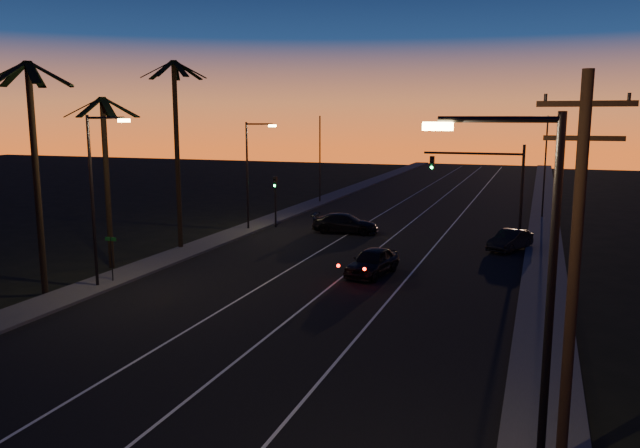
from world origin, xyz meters
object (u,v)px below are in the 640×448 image
at_px(signal_mast, 488,175).
at_px(right_car, 510,240).
at_px(utility_pole, 575,266).
at_px(cross_car, 345,223).
at_px(lead_car, 372,262).

relative_size(signal_mast, right_car, 1.62).
height_order(utility_pole, cross_car, utility_pole).
bearing_deg(signal_mast, lead_car, -112.50).
height_order(right_car, cross_car, cross_car).
distance_m(right_car, cross_car, 12.60).
bearing_deg(utility_pole, right_car, 95.49).
height_order(lead_car, cross_car, lead_car).
bearing_deg(lead_car, right_car, 53.64).
distance_m(utility_pole, cross_car, 33.32).
height_order(lead_car, right_car, lead_car).
relative_size(right_car, cross_car, 0.82).
distance_m(utility_pole, lead_car, 20.46).
relative_size(signal_mast, lead_car, 1.35).
bearing_deg(signal_mast, cross_car, -176.88).
bearing_deg(right_car, cross_car, 169.12).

